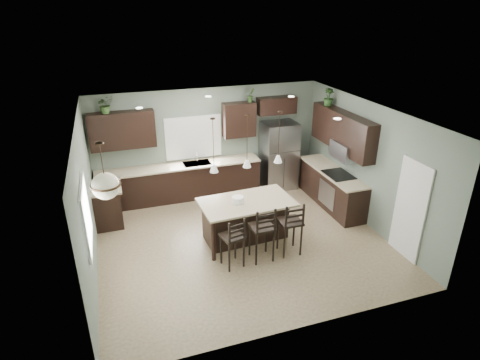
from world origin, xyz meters
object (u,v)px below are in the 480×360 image
bar_stool_right (290,227)px  plant_back_left (105,105)px  refrigerator (279,156)px  bar_stool_left (232,242)px  bar_stool_center (262,233)px  serving_dish (238,200)px  kitchen_island (247,220)px

bar_stool_right → plant_back_left: size_ratio=2.92×
refrigerator → plant_back_left: (-4.31, 0.25, 1.68)m
bar_stool_left → bar_stool_center: 0.62m
bar_stool_left → bar_stool_right: (1.24, 0.06, 0.05)m
serving_dish → refrigerator: bearing=50.0°
kitchen_island → bar_stool_right: bearing=-51.7°
kitchen_island → bar_stool_center: 0.80m
bar_stool_center → bar_stool_right: bearing=1.3°
bar_stool_right → plant_back_left: bearing=136.4°
kitchen_island → serving_dish: 0.57m
kitchen_island → bar_stool_right: 1.01m
bar_stool_center → bar_stool_right: size_ratio=1.01×
kitchen_island → bar_stool_right: size_ratio=1.64×
bar_stool_right → refrigerator: bearing=72.6°
plant_back_left → bar_stool_center: bearing=-51.9°
refrigerator → bar_stool_left: bearing=-126.6°
bar_stool_left → bar_stool_center: bar_stool_center is taller
plant_back_left → bar_stool_right: bearing=-45.5°
bar_stool_center → plant_back_left: size_ratio=2.95×
bar_stool_center → bar_stool_left: bearing=-178.3°
bar_stool_left → kitchen_island: bearing=41.9°
kitchen_island → serving_dish: bearing=180.0°
refrigerator → plant_back_left: 4.63m
kitchen_island → refrigerator: bearing=49.7°
serving_dish → bar_stool_center: 0.90m
refrigerator → bar_stool_left: (-2.32, -3.12, -0.38)m
serving_dish → bar_stool_center: bar_stool_center is taller
serving_dish → bar_stool_left: bearing=-115.1°
refrigerator → plant_back_left: plant_back_left is taller
plant_back_left → kitchen_island: bearing=-44.7°
bar_stool_right → bar_stool_left: bearing=-175.1°
bar_stool_center → bar_stool_right: (0.62, 0.03, -0.00)m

